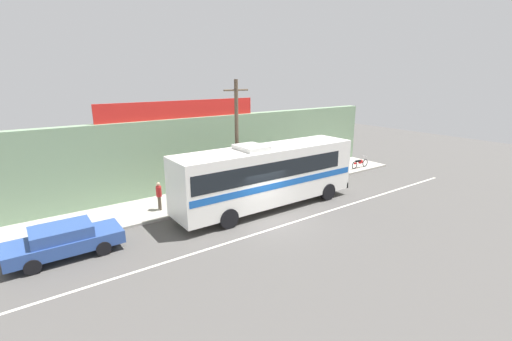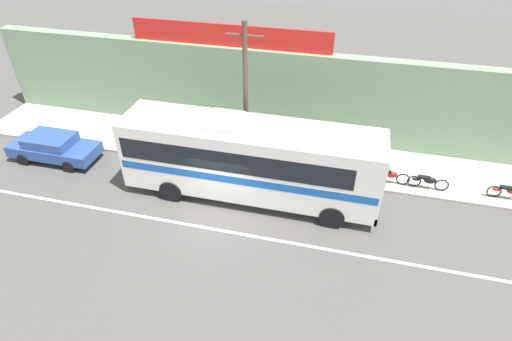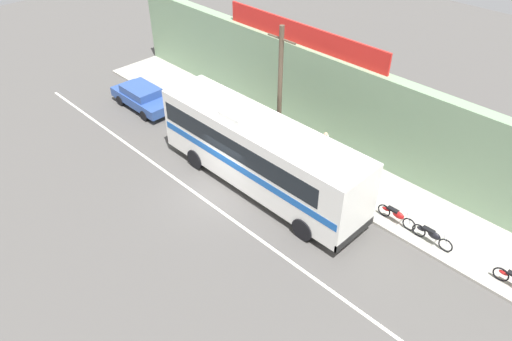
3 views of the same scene
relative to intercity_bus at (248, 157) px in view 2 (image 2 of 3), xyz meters
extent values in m
plane|color=#4F4C49|center=(-0.99, -1.75, -2.07)|extent=(70.00, 70.00, 0.00)
cube|color=#A8A399|center=(-0.99, 3.45, -2.00)|extent=(30.00, 3.60, 0.14)
cube|color=gray|center=(-0.99, 5.60, 0.33)|extent=(30.00, 0.70, 4.80)
cube|color=red|center=(-2.44, 5.60, 3.28)|extent=(10.43, 0.12, 1.10)
cube|color=silver|center=(-0.99, -2.55, -2.06)|extent=(30.00, 0.14, 0.01)
cube|color=white|center=(0.08, 0.00, -0.07)|extent=(11.10, 2.52, 3.10)
cube|color=black|center=(-0.37, 0.00, 0.48)|extent=(9.77, 2.54, 0.96)
cube|color=#1956B2|center=(0.08, 0.00, -0.37)|extent=(10.88, 2.54, 0.36)
cube|color=black|center=(5.60, 0.00, 0.38)|extent=(0.04, 2.27, 1.40)
cube|color=black|center=(5.59, 0.00, -1.44)|extent=(0.12, 2.52, 0.36)
cube|color=silver|center=(-1.03, 0.00, 1.60)|extent=(1.40, 1.77, 0.24)
cylinder|color=black|center=(3.85, 1.17, -1.55)|extent=(1.04, 0.32, 1.04)
cylinder|color=black|center=(3.85, -1.17, -1.55)|extent=(1.04, 0.32, 1.04)
cylinder|color=black|center=(-3.25, 1.17, -1.55)|extent=(1.04, 0.32, 1.04)
cylinder|color=black|center=(-3.25, -1.17, -1.55)|extent=(1.04, 0.32, 1.04)
cube|color=#2D4C93|center=(-10.29, 0.41, -1.46)|extent=(4.44, 1.76, 0.56)
cube|color=#2D4C93|center=(-10.39, 0.41, -0.94)|extent=(2.31, 1.58, 0.48)
cube|color=black|center=(-9.53, 0.41, -0.97)|extent=(0.21, 1.48, 0.34)
cylinder|color=black|center=(-9.00, 1.24, -1.76)|extent=(0.62, 0.20, 0.62)
cylinder|color=black|center=(-9.00, -0.42, -1.76)|extent=(0.62, 0.20, 0.62)
cylinder|color=black|center=(-11.57, 1.24, -1.76)|extent=(0.62, 0.20, 0.62)
cylinder|color=black|center=(-11.57, -0.42, -1.76)|extent=(0.62, 0.20, 0.62)
cylinder|color=brown|center=(-0.64, 2.05, 1.61)|extent=(0.22, 0.22, 7.07)
cylinder|color=brown|center=(-0.64, 2.05, 4.54)|extent=(1.60, 0.10, 0.10)
torus|color=black|center=(6.79, 2.28, -1.62)|extent=(0.62, 0.06, 0.62)
torus|color=black|center=(5.56, 2.28, -1.62)|extent=(0.62, 0.06, 0.62)
cylinder|color=silver|center=(6.71, 2.28, -1.32)|extent=(0.34, 0.04, 0.65)
cylinder|color=silver|center=(6.61, 2.28, -1.00)|extent=(0.03, 0.56, 0.03)
ellipsoid|color=red|center=(6.24, 2.28, -1.44)|extent=(0.56, 0.22, 0.34)
cube|color=black|center=(5.95, 2.28, -1.32)|extent=(0.52, 0.20, 0.10)
ellipsoid|color=red|center=(5.62, 2.28, -1.48)|extent=(0.36, 0.14, 0.16)
torus|color=black|center=(10.70, 2.32, -1.62)|extent=(0.62, 0.06, 0.62)
cube|color=black|center=(11.13, 2.32, -1.32)|extent=(0.52, 0.20, 0.10)
ellipsoid|color=red|center=(10.76, 2.32, -1.48)|extent=(0.36, 0.14, 0.16)
torus|color=black|center=(8.49, 2.24, -1.62)|extent=(0.62, 0.06, 0.62)
torus|color=black|center=(7.28, 2.24, -1.62)|extent=(0.62, 0.06, 0.62)
cylinder|color=silver|center=(8.41, 2.24, -1.32)|extent=(0.34, 0.04, 0.65)
cylinder|color=silver|center=(8.31, 2.24, -1.00)|extent=(0.03, 0.56, 0.03)
ellipsoid|color=black|center=(7.95, 2.24, -1.44)|extent=(0.56, 0.22, 0.34)
cube|color=black|center=(7.67, 2.24, -1.32)|extent=(0.52, 0.20, 0.10)
ellipsoid|color=black|center=(7.34, 2.24, -1.48)|extent=(0.36, 0.14, 0.16)
cylinder|color=brown|center=(-1.87, 3.01, -1.50)|extent=(0.13, 0.13, 0.85)
cylinder|color=brown|center=(-1.87, 2.83, -1.50)|extent=(0.13, 0.13, 0.85)
cylinder|color=#2D7A4C|center=(-1.87, 2.92, -0.75)|extent=(0.30, 0.30, 0.64)
sphere|color=#A37556|center=(-1.87, 2.92, -0.29)|extent=(0.23, 0.23, 0.23)
cylinder|color=#2D7A4C|center=(-1.87, 3.12, -0.72)|extent=(0.08, 0.08, 0.59)
cylinder|color=#2D7A4C|center=(-1.87, 2.72, -0.72)|extent=(0.08, 0.08, 0.59)
cylinder|color=brown|center=(-5.26, 2.99, -1.54)|extent=(0.13, 0.13, 0.78)
cylinder|color=brown|center=(-5.26, 2.81, -1.54)|extent=(0.13, 0.13, 0.78)
cylinder|color=red|center=(-5.26, 2.90, -0.86)|extent=(0.30, 0.30, 0.58)
sphere|color=tan|center=(-5.26, 2.90, -0.43)|extent=(0.21, 0.21, 0.21)
cylinder|color=red|center=(-5.26, 3.10, -0.83)|extent=(0.08, 0.08, 0.54)
cylinder|color=red|center=(-5.26, 2.70, -0.83)|extent=(0.08, 0.08, 0.54)
cylinder|color=navy|center=(0.94, 3.89, -1.54)|extent=(0.13, 0.13, 0.78)
cylinder|color=navy|center=(0.94, 3.71, -1.54)|extent=(0.13, 0.13, 0.78)
cylinder|color=white|center=(0.94, 3.80, -0.85)|extent=(0.30, 0.30, 0.59)
sphere|color=tan|center=(0.94, 3.80, -0.42)|extent=(0.21, 0.21, 0.21)
cylinder|color=white|center=(0.94, 4.00, -0.82)|extent=(0.08, 0.08, 0.54)
cylinder|color=white|center=(0.94, 3.60, -0.82)|extent=(0.08, 0.08, 0.54)
camera|label=1|loc=(-11.54, -15.10, 5.33)|focal=24.46mm
camera|label=2|loc=(3.90, -14.23, 9.97)|focal=29.10mm
camera|label=3|loc=(12.75, -12.79, 12.40)|focal=33.50mm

